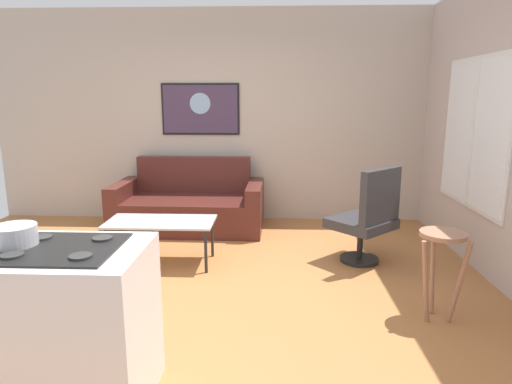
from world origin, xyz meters
name	(u,v)px	position (x,y,z in m)	size (l,w,h in m)	color
ground	(204,293)	(0.00, 0.00, -0.02)	(6.40, 6.40, 0.04)	#AA6B3A
back_wall	(229,117)	(0.00, 2.42, 1.40)	(6.40, 0.05, 2.80)	#BCADA0
right_wall	(511,129)	(2.62, 0.30, 1.40)	(0.05, 6.40, 2.80)	#BDACA4
couch	(190,207)	(-0.48, 1.90, 0.28)	(1.89, 0.97, 0.89)	#4D211C
coffee_table	(161,224)	(-0.53, 0.64, 0.42)	(1.07, 0.53, 0.45)	silver
armchair	(368,217)	(1.55, 0.73, 0.49)	(0.78, 0.78, 0.99)	black
bar_stool	(441,252)	(1.85, -0.41, 0.54)	(0.38, 0.38, 0.69)	#A06E53
kitchen_counter	(24,327)	(-0.74, -1.45, 0.45)	(1.35, 0.65, 0.92)	white
mixing_bowl	(15,237)	(-0.75, -1.42, 0.95)	(0.23, 0.23, 0.12)	silver
wall_painting	(200,109)	(-0.38, 2.38, 1.51)	(1.04, 0.03, 0.68)	black
window	(474,133)	(2.59, 0.90, 1.31)	(0.03, 1.45, 1.50)	silver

